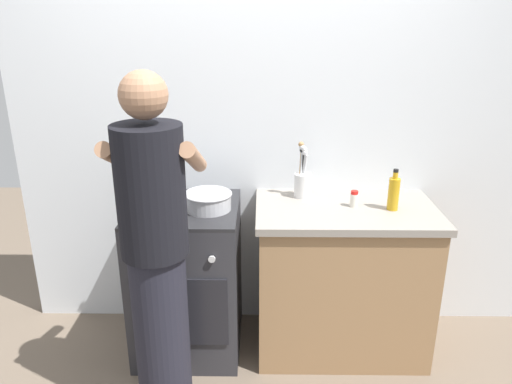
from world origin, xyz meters
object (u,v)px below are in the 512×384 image
at_px(utensil_crock, 303,181).
at_px(oil_bottle, 394,193).
at_px(pot, 159,197).
at_px(stove_range, 188,278).
at_px(person, 157,260).
at_px(mixing_bowl, 208,200).
at_px(spice_bottle, 354,199).

relative_size(utensil_crock, oil_bottle, 1.43).
bearing_deg(pot, utensil_crock, 10.94).
bearing_deg(stove_range, person, -94.43).
bearing_deg(utensil_crock, stove_range, -165.53).
distance_m(oil_bottle, person, 1.31).
height_order(mixing_bowl, oil_bottle, oil_bottle).
distance_m(pot, utensil_crock, 0.82).
xyz_separation_m(pot, mixing_bowl, (0.28, -0.05, -0.00)).
distance_m(stove_range, utensil_crock, 0.88).
distance_m(utensil_crock, spice_bottle, 0.32).
bearing_deg(stove_range, spice_bottle, 1.18).
xyz_separation_m(pot, person, (0.10, -0.57, -0.09)).
xyz_separation_m(mixing_bowl, utensil_crock, (0.53, 0.20, 0.05)).
height_order(stove_range, mixing_bowl, mixing_bowl).
height_order(pot, utensil_crock, utensil_crock).
relative_size(pot, utensil_crock, 0.80).
bearing_deg(oil_bottle, person, -156.07).
xyz_separation_m(stove_range, oil_bottle, (1.14, -0.02, 0.55)).
bearing_deg(spice_bottle, oil_bottle, -11.63).
distance_m(mixing_bowl, person, 0.56).
xyz_separation_m(mixing_bowl, oil_bottle, (1.00, 0.01, 0.04)).
bearing_deg(utensil_crock, oil_bottle, -22.23).
height_order(pot, person, person).
height_order(utensil_crock, person, person).
distance_m(spice_bottle, oil_bottle, 0.21).
height_order(spice_bottle, oil_bottle, oil_bottle).
relative_size(stove_range, mixing_bowl, 3.43).
xyz_separation_m(utensil_crock, spice_bottle, (0.27, -0.15, -0.05)).
bearing_deg(utensil_crock, mixing_bowl, -158.89).
bearing_deg(mixing_bowl, spice_bottle, 3.64).
relative_size(utensil_crock, spice_bottle, 3.59).
relative_size(spice_bottle, oil_bottle, 0.40).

